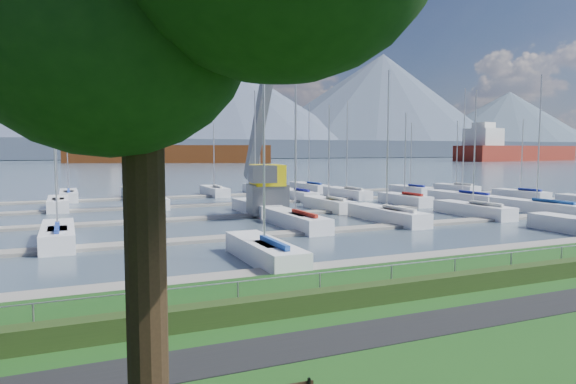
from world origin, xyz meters
TOP-DOWN VIEW (x-y plane):
  - path at (0.00, -3.00)m, footprint 160.00×2.00m
  - water at (0.00, 260.00)m, footprint 800.00×540.00m
  - hedge at (0.00, -0.40)m, footprint 80.00×0.70m
  - fence at (0.00, 0.00)m, footprint 80.00×0.04m
  - foothill at (0.00, 330.00)m, footprint 900.00×80.00m
  - mountains at (7.35, 404.62)m, footprint 1190.00×360.00m
  - docks at (0.00, 26.00)m, footprint 90.00×41.60m
  - crane at (4.52, 27.13)m, footprint 4.76×13.36m
  - cargo_ship_mid at (27.15, 217.21)m, footprint 90.01×49.13m
  - cargo_ship_east at (201.21, 183.19)m, footprint 77.61×27.10m
  - sailboat_fleet at (-1.01, 30.38)m, footprint 75.66×49.90m

SIDE VIEW (x-z plane):
  - water at x=0.00m, z-range -0.50..-0.30m
  - docks at x=0.00m, z-range -0.34..-0.09m
  - path at x=0.00m, z-range -0.01..0.03m
  - hedge at x=0.00m, z-range 0.00..0.70m
  - fence at x=0.00m, z-range 1.18..1.22m
  - cargo_ship_mid at x=27.15m, z-range -7.11..14.39m
  - cargo_ship_east at x=201.21m, z-range -6.94..14.56m
  - crane at x=4.52m, z-range -5.85..16.50m
  - sailboat_fleet at x=-1.01m, z-range -1.04..11.75m
  - foothill at x=0.00m, z-range 0.00..12.00m
  - mountains at x=7.35m, z-range -10.82..104.18m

